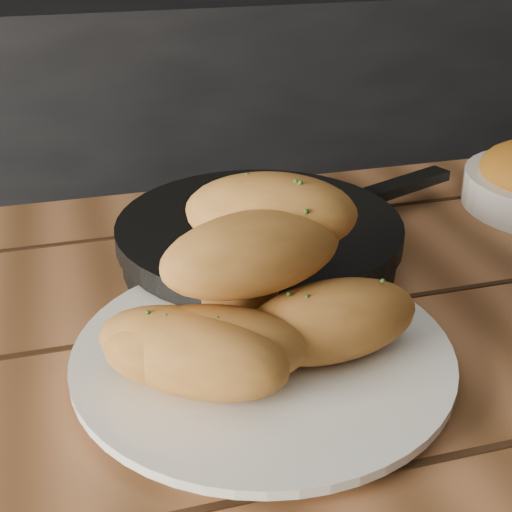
{
  "coord_description": "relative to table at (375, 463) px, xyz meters",
  "views": [
    {
      "loc": [
        -0.13,
        0.11,
        1.09
      ],
      "look_at": [
        0.0,
        0.58,
        0.84
      ],
      "focal_mm": 50.0,
      "sensor_mm": 36.0,
      "label": 1
    }
  ],
  "objects": [
    {
      "name": "skillet",
      "position": [
        -0.04,
        0.21,
        0.12
      ],
      "size": [
        0.41,
        0.29,
        0.05
      ],
      "color": "black",
      "rests_on": "table"
    },
    {
      "name": "table",
      "position": [
        0.0,
        0.0,
        0.0
      ],
      "size": [
        1.6,
        0.85,
        0.75
      ],
      "color": "#9A5F39",
      "rests_on": "ground"
    },
    {
      "name": "bread_rolls",
      "position": [
        -0.1,
        0.03,
        0.17
      ],
      "size": [
        0.26,
        0.23,
        0.13
      ],
      "color": "#BB7434",
      "rests_on": "plate"
    },
    {
      "name": "plate",
      "position": [
        -0.09,
        0.03,
        0.11
      ],
      "size": [
        0.3,
        0.3,
        0.02
      ],
      "color": "white",
      "rests_on": "table"
    },
    {
      "name": "counter",
      "position": [
        -0.09,
        1.17,
        -0.2
      ],
      "size": [
        2.8,
        0.6,
        0.9
      ],
      "primitive_type": "cube",
      "color": "black",
      "rests_on": "ground"
    }
  ]
}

